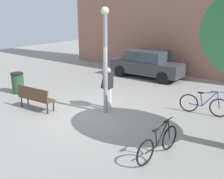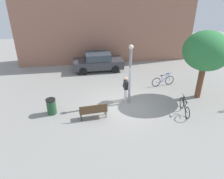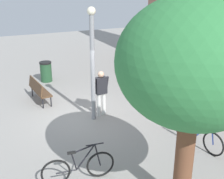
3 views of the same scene
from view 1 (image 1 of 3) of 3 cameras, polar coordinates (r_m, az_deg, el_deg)
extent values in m
plane|color=gray|center=(10.09, -4.35, -4.91)|extent=(36.00, 36.00, 0.00)
cylinder|color=gray|center=(9.47, -1.45, 5.12)|extent=(0.16, 0.16, 3.61)
sphere|color=#F2EACC|center=(9.26, -1.54, 16.86)|extent=(0.28, 0.28, 0.28)
cylinder|color=white|center=(10.14, -1.18, -2.17)|extent=(0.14, 0.14, 0.85)
cylinder|color=white|center=(10.29, -0.51, -1.87)|extent=(0.14, 0.14, 0.85)
cube|color=#232328|center=(10.00, -0.86, 1.90)|extent=(0.23, 0.41, 0.60)
sphere|color=tan|center=(9.90, -0.87, 4.19)|extent=(0.22, 0.22, 0.22)
cylinder|color=#232328|center=(9.83, -1.96, 1.80)|extent=(0.23, 0.10, 0.55)
cylinder|color=#232328|center=(10.22, -0.26, 2.41)|extent=(0.23, 0.10, 0.55)
cube|color=#513823|center=(10.61, -16.19, -1.84)|extent=(1.63, 0.59, 0.06)
cube|color=#513823|center=(10.42, -17.07, -0.82)|extent=(1.60, 0.27, 0.44)
cylinder|color=black|center=(11.31, -17.97, -2.12)|extent=(0.05, 0.05, 0.42)
cylinder|color=black|center=(10.30, -12.71, -3.57)|extent=(0.05, 0.05, 0.42)
cylinder|color=black|center=(11.12, -19.21, -2.57)|extent=(0.05, 0.05, 0.42)
cylinder|color=black|center=(10.09, -13.97, -4.11)|extent=(0.05, 0.05, 0.42)
torus|color=black|center=(7.55, 12.48, -10.29)|extent=(0.14, 0.71, 0.71)
torus|color=black|center=(6.74, 7.33, -13.56)|extent=(0.14, 0.71, 0.71)
cylinder|color=black|center=(7.14, 11.04, -9.29)|extent=(0.10, 0.50, 0.64)
cylinder|color=black|center=(7.00, 10.92, -7.71)|extent=(0.11, 0.58, 0.18)
cylinder|color=black|center=(6.96, 9.68, -10.64)|extent=(0.05, 0.14, 0.48)
cylinder|color=black|center=(6.93, 8.61, -12.94)|extent=(0.10, 0.50, 0.04)
cylinder|color=black|center=(7.37, 12.35, -8.50)|extent=(0.06, 0.17, 0.63)
cube|color=black|center=(6.80, 9.55, -8.81)|extent=(0.10, 0.21, 0.04)
cylinder|color=black|center=(7.19, 12.23, -6.44)|extent=(0.09, 0.44, 0.03)
torus|color=black|center=(10.25, 22.48, -3.73)|extent=(0.71, 0.16, 0.71)
torus|color=black|center=(10.39, 16.47, -2.84)|extent=(0.71, 0.16, 0.71)
cylinder|color=blue|center=(10.19, 20.63, -1.94)|extent=(0.50, 0.11, 0.64)
cylinder|color=blue|center=(10.13, 20.49, -0.64)|extent=(0.58, 0.13, 0.18)
cylinder|color=blue|center=(10.25, 19.02, -2.11)|extent=(0.14, 0.06, 0.48)
cylinder|color=blue|center=(10.35, 17.81, -3.17)|extent=(0.50, 0.11, 0.04)
cylinder|color=blue|center=(10.16, 22.30, -2.18)|extent=(0.17, 0.06, 0.63)
cube|color=black|center=(10.18, 18.89, -0.66)|extent=(0.21, 0.11, 0.04)
cylinder|color=blue|center=(10.08, 22.13, -0.46)|extent=(0.44, 0.10, 0.03)
cube|color=#38383D|center=(15.20, 7.73, 5.00)|extent=(4.23, 1.76, 0.70)
cube|color=#333D47|center=(15.08, 7.83, 7.34)|extent=(2.12, 1.60, 0.60)
cylinder|color=black|center=(15.40, 13.54, 3.69)|extent=(0.64, 0.23, 0.64)
cylinder|color=black|center=(13.98, 10.96, 2.51)|extent=(0.64, 0.23, 0.64)
cylinder|color=black|center=(16.59, 4.93, 5.06)|extent=(0.64, 0.23, 0.64)
cylinder|color=black|center=(15.28, 1.79, 4.06)|extent=(0.64, 0.23, 0.64)
cylinder|color=#234C2D|center=(12.96, -19.94, 1.20)|extent=(0.54, 0.54, 0.89)
cylinder|color=black|center=(12.84, -20.16, 3.29)|extent=(0.57, 0.57, 0.08)
camera|label=2|loc=(10.46, -88.45, 21.96)|focal=35.17mm
camera|label=3|loc=(4.96, 78.85, 13.88)|focal=46.88mm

